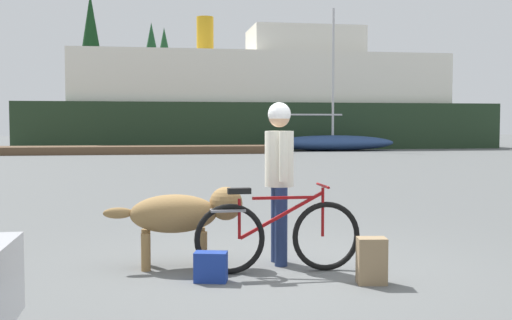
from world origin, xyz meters
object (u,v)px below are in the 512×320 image
Objects in this scene: bicycle at (277,235)px; handbag_pannier at (211,267)px; dog at (183,214)px; sailboat_moored at (333,142)px; backpack at (372,261)px; ferry_boat at (262,103)px; person_cyclist at (279,166)px.

handbag_pannier is at bearing -159.14° from bicycle.
dog is 30.40m from sailboat_moored.
dog is at bearing 149.61° from backpack.
ferry_boat is at bearing 78.57° from dog.
person_cyclist is at bearing -107.56° from sailboat_moored.
person_cyclist reaches higher than handbag_pannier.
handbag_pannier is 0.01× the size of ferry_boat.
dog is 2.10m from backpack.
backpack is 0.02× the size of ferry_boat.
person_cyclist is at bearing 39.38° from handbag_pannier.
handbag_pannier is (0.24, -0.71, -0.43)m from dog.
ferry_boat is at bearing 80.31° from person_cyclist.
ferry_boat is (5.13, 35.24, 2.72)m from backpack.
person_cyclist is 1.19× the size of dog.
dog is at bearing 108.53° from handbag_pannier.
dog is at bearing 178.46° from person_cyclist.
bicycle is at bearing -107.51° from sailboat_moored.
dog is (-0.97, 0.43, 0.19)m from bicycle.
person_cyclist is 3.96× the size of backpack.
dog is at bearing -109.49° from sailboat_moored.
backpack is 35.72m from ferry_boat.
backpack is at bearing -36.93° from bicycle.
handbag_pannier is (-1.54, 0.34, -0.08)m from backpack.
bicycle reaches higher than backpack.
backpack is at bearing -30.39° from dog.
person_cyclist is 30.09m from sailboat_moored.
ferry_boat is at bearing 79.17° from handbag_pannier.
dog is 34.97m from ferry_boat.
bicycle is 0.99× the size of person_cyclist.
sailboat_moored is at bearing 72.49° from bicycle.
handbag_pannier is (-0.83, -0.68, -0.95)m from person_cyclist.
person_cyclist reaches higher than dog.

